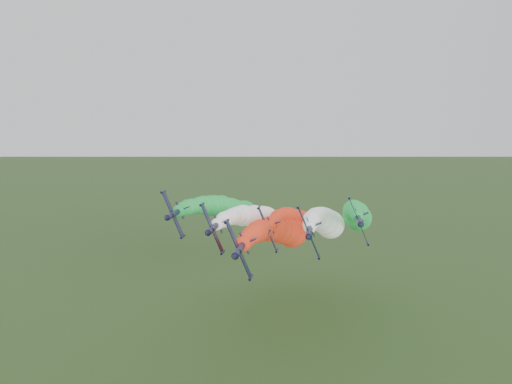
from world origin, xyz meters
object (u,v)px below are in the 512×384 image
jet_outer_left (231,210)px  jet_outer_right (356,214)px  jet_trail (295,221)px  jet_inner_right (325,222)px  jet_lead (282,232)px  jet_inner_left (261,219)px

jet_outer_left → jet_outer_right: 39.36m
jet_outer_right → jet_trail: jet_outer_right is taller
jet_inner_right → jet_outer_left: (-29.24, 5.13, 2.03)m
jet_lead → jet_inner_right: (11.73, 13.42, 0.54)m
jet_outer_left → jet_trail: size_ratio=0.99×
jet_inner_right → jet_lead: bearing=-131.1°
jet_inner_left → jet_outer_right: 30.31m
jet_inner_right → jet_outer_right: jet_outer_right is taller
jet_lead → jet_outer_right: jet_outer_right is taller
jet_outer_left → jet_trail: 22.17m
jet_outer_left → jet_outer_right: bearing=5.7°
jet_outer_left → jet_lead: bearing=-46.7°
jet_inner_left → jet_outer_left: jet_outer_left is taller
jet_inner_right → jet_trail: 17.00m
jet_lead → jet_inner_left: jet_inner_left is taller
jet_inner_left → jet_inner_right: jet_inner_right is taller
jet_inner_right → jet_inner_left: bearing=178.0°
jet_lead → jet_trail: (2.32, 27.35, -2.01)m
jet_outer_right → jet_inner_left: bearing=-163.9°
jet_inner_right → jet_outer_left: jet_outer_left is taller
jet_inner_right → jet_outer_right: 13.46m
jet_inner_right → jet_outer_left: 29.75m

